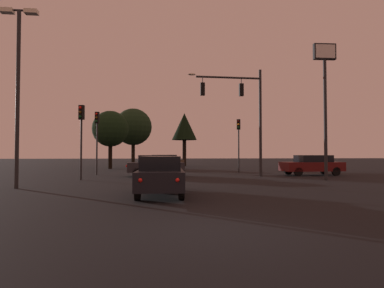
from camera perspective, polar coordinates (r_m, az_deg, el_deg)
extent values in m
plane|color=black|center=(31.07, -3.96, -4.74)|extent=(168.00, 168.00, 0.00)
cylinder|color=#232326|center=(23.85, 11.99, 3.68)|extent=(0.20, 0.20, 7.72)
cylinder|color=#232326|center=(23.70, 6.46, 11.58)|extent=(4.71, 0.26, 0.14)
ellipsoid|color=#F4EACC|center=(23.24, -0.04, 12.22)|extent=(0.56, 0.28, 0.16)
cylinder|color=#232326|center=(23.89, 8.69, 10.98)|extent=(0.05, 0.05, 0.41)
cube|color=black|center=(23.76, 8.70, 9.44)|extent=(0.31, 0.25, 0.90)
sphere|color=red|center=(23.94, 8.60, 10.03)|extent=(0.18, 0.18, 0.18)
sphere|color=#56380C|center=(23.89, 8.60, 9.37)|extent=(0.18, 0.18, 0.18)
sphere|color=#0C4219|center=(23.84, 8.61, 8.71)|extent=(0.18, 0.18, 0.18)
cylinder|color=#232326|center=(23.27, 1.88, 11.27)|extent=(0.05, 0.05, 0.43)
cube|color=black|center=(23.13, 1.88, 9.67)|extent=(0.31, 0.25, 0.90)
sphere|color=red|center=(23.32, 1.82, 10.27)|extent=(0.18, 0.18, 0.18)
sphere|color=#56380C|center=(23.26, 1.82, 9.60)|extent=(0.18, 0.18, 0.18)
sphere|color=#0C4219|center=(23.21, 1.82, 8.92)|extent=(0.18, 0.18, 0.18)
cylinder|color=#232326|center=(28.51, 8.25, -1.22)|extent=(0.12, 0.12, 3.75)
cube|color=black|center=(28.63, 8.23, 3.44)|extent=(0.36, 0.33, 0.90)
sphere|color=#4C0A0A|center=(28.52, 8.20, 4.03)|extent=(0.18, 0.18, 0.18)
sphere|color=#F9A319|center=(28.49, 8.20, 3.47)|extent=(0.18, 0.18, 0.18)
sphere|color=#0C4219|center=(28.47, 8.21, 2.91)|extent=(0.18, 0.18, 0.18)
cylinder|color=#232326|center=(25.98, -16.46, -0.87)|extent=(0.12, 0.12, 3.97)
cube|color=black|center=(26.13, -16.41, 4.49)|extent=(0.34, 0.29, 0.90)
sphere|color=red|center=(26.03, -16.52, 5.13)|extent=(0.18, 0.18, 0.18)
sphere|color=#56380C|center=(26.00, -16.52, 4.52)|extent=(0.18, 0.18, 0.18)
sphere|color=#0C4219|center=(25.97, -16.53, 3.90)|extent=(0.18, 0.18, 0.18)
cylinder|color=#232326|center=(21.11, -18.99, -0.96)|extent=(0.12, 0.12, 3.74)
cube|color=black|center=(21.27, -18.93, 5.30)|extent=(0.37, 0.34, 0.90)
sphere|color=red|center=(21.19, -19.14, 6.09)|extent=(0.18, 0.18, 0.18)
sphere|color=#56380C|center=(21.15, -19.15, 5.34)|extent=(0.18, 0.18, 0.18)
sphere|color=#0C4219|center=(21.12, -19.16, 4.59)|extent=(0.18, 0.18, 0.18)
cube|color=black|center=(12.82, -5.57, -6.01)|extent=(1.87, 4.55, 0.68)
cube|color=black|center=(12.64, -5.58, -3.35)|extent=(1.56, 2.47, 0.52)
cylinder|color=black|center=(14.36, -8.48, -6.90)|extent=(0.22, 0.65, 0.64)
cylinder|color=black|center=(14.33, -2.38, -6.93)|extent=(0.22, 0.65, 0.64)
cylinder|color=black|center=(11.43, -9.59, -8.23)|extent=(0.22, 0.65, 0.64)
cylinder|color=black|center=(11.39, -1.90, -8.27)|extent=(0.22, 0.65, 0.64)
sphere|color=red|center=(10.60, -9.12, -6.34)|extent=(0.14, 0.14, 0.14)
sphere|color=red|center=(10.57, -2.58, -6.38)|extent=(0.14, 0.14, 0.14)
cube|color=#232328|center=(23.46, -6.51, -4.08)|extent=(4.16, 2.24, 0.68)
cube|color=black|center=(23.43, -6.87, -2.61)|extent=(2.30, 1.81, 0.52)
cylinder|color=black|center=(24.46, -3.58, -4.79)|extent=(0.66, 0.26, 0.64)
cylinder|color=black|center=(22.80, -3.00, -5.01)|extent=(0.66, 0.26, 0.64)
cylinder|color=black|center=(24.24, -9.81, -4.79)|extent=(0.66, 0.26, 0.64)
cylinder|color=black|center=(22.56, -9.69, -5.02)|extent=(0.66, 0.26, 0.64)
sphere|color=red|center=(24.03, -11.45, -3.76)|extent=(0.14, 0.14, 0.14)
sphere|color=red|center=(22.71, -11.45, -3.88)|extent=(0.14, 0.14, 0.14)
cube|color=#4C0F0F|center=(26.13, 20.35, -3.74)|extent=(4.57, 2.02, 0.68)
cube|color=black|center=(26.19, 20.62, -2.42)|extent=(2.49, 1.68, 0.52)
cylinder|color=black|center=(24.73, 18.25, -4.67)|extent=(0.65, 0.22, 0.64)
cylinder|color=black|center=(26.21, 16.63, -4.52)|extent=(0.65, 0.22, 0.64)
cylinder|color=black|center=(26.19, 24.08, -4.44)|extent=(0.65, 0.22, 0.64)
cylinder|color=black|center=(27.59, 22.24, -4.32)|extent=(0.65, 0.22, 0.64)
sphere|color=red|center=(26.75, 25.26, -3.42)|extent=(0.14, 0.14, 0.14)
sphere|color=red|center=(27.83, 23.79, -3.37)|extent=(0.14, 0.14, 0.14)
cube|color=#473828|center=(33.94, -5.15, -3.37)|extent=(4.44, 2.94, 0.68)
cube|color=black|center=(33.97, -4.90, -2.35)|extent=(2.57, 2.14, 0.52)
cylinder|color=black|center=(32.77, -6.94, -4.01)|extent=(0.67, 0.38, 0.64)
cylinder|color=black|center=(34.32, -7.71, -3.91)|extent=(0.67, 0.38, 0.64)
cylinder|color=black|center=(33.65, -2.53, -3.97)|extent=(0.67, 0.38, 0.64)
cylinder|color=black|center=(35.15, -3.48, -3.87)|extent=(0.67, 0.38, 0.64)
sphere|color=red|center=(34.05, -1.53, -3.20)|extent=(0.14, 0.14, 0.14)
sphere|color=red|center=(35.22, -2.30, -3.15)|extent=(0.14, 0.14, 0.14)
cylinder|color=#232326|center=(17.33, -28.42, 7.06)|extent=(0.18, 0.18, 8.41)
cylinder|color=#232326|center=(18.43, -28.21, 20.09)|extent=(1.32, 0.10, 0.10)
cube|color=#F4EACC|center=(18.61, -29.88, 19.73)|extent=(0.60, 0.36, 0.20)
cube|color=#F4EACC|center=(18.23, -26.51, 20.15)|extent=(0.60, 0.36, 0.20)
cylinder|color=#232326|center=(21.64, 22.49, 4.01)|extent=(0.20, 0.20, 7.48)
cube|color=black|center=(22.46, 22.36, 14.84)|extent=(1.41, 0.30, 1.00)
cube|color=white|center=(22.34, 22.52, 14.92)|extent=(1.23, 0.06, 0.84)
cylinder|color=black|center=(42.84, -10.36, -1.57)|extent=(0.47, 0.47, 3.47)
sphere|color=black|center=(42.99, -10.33, 3.00)|extent=(4.82, 4.82, 4.82)
cylinder|color=black|center=(36.13, -14.24, -1.90)|extent=(0.43, 0.43, 2.99)
sphere|color=black|center=(36.24, -14.21, 2.63)|extent=(3.91, 3.91, 3.91)
cylinder|color=black|center=(43.04, -1.36, -1.59)|extent=(0.50, 0.50, 3.49)
cone|color=black|center=(43.20, -1.35, 3.11)|extent=(3.34, 3.34, 3.59)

